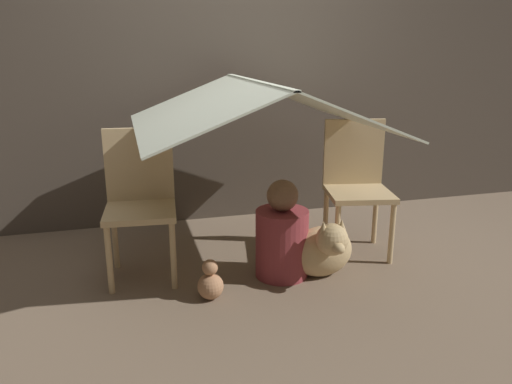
# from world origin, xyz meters

# --- Properties ---
(ground_plane) EXTENTS (8.80, 8.80, 0.00)m
(ground_plane) POSITION_xyz_m (0.00, 0.00, 0.00)
(ground_plane) COLOR #7A6651
(wall_back) EXTENTS (7.00, 0.05, 2.50)m
(wall_back) POSITION_xyz_m (0.00, 1.13, 1.25)
(wall_back) COLOR #4C4238
(wall_back) RESTS_ON ground_plane
(chair_left) EXTENTS (0.46, 0.46, 0.91)m
(chair_left) POSITION_xyz_m (-0.72, 0.18, 0.50)
(chair_left) COLOR #D1B27F
(chair_left) RESTS_ON ground_plane
(chair_right) EXTENTS (0.49, 0.49, 0.91)m
(chair_right) POSITION_xyz_m (0.74, 0.18, 0.50)
(chair_right) COLOR #D1B27F
(chair_right) RESTS_ON ground_plane
(sheet_canopy) EXTENTS (1.45, 1.46, 0.29)m
(sheet_canopy) POSITION_xyz_m (0.00, 0.10, 1.05)
(sheet_canopy) COLOR silver
(person_front) EXTENTS (0.33, 0.33, 0.62)m
(person_front) POSITION_xyz_m (0.11, -0.09, 0.26)
(person_front) COLOR maroon
(person_front) RESTS_ON ground_plane
(dog) EXTENTS (0.40, 0.40, 0.42)m
(dog) POSITION_xyz_m (0.35, -0.20, 0.20)
(dog) COLOR tan
(dog) RESTS_ON ground_plane
(plush_toy) EXTENTS (0.15, 0.15, 0.24)m
(plush_toy) POSITION_xyz_m (-0.37, -0.28, 0.10)
(plush_toy) COLOR tan
(plush_toy) RESTS_ON ground_plane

